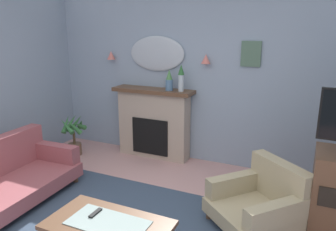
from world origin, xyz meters
TOP-DOWN VIEW (x-y plane):
  - wall_back at (0.00, 2.61)m, footprint 6.26×0.10m
  - fireplace at (-0.78, 2.39)m, footprint 1.36×0.36m
  - mantel_vase_centre at (-0.48, 2.36)m, footprint 0.12×0.12m
  - mantel_vase_left at (-0.28, 2.36)m, footprint 0.10×0.10m
  - wall_mirror at (-0.78, 2.53)m, footprint 0.96×0.06m
  - wall_sconce_left at (-1.63, 2.48)m, footprint 0.14×0.14m
  - wall_sconce_right at (0.07, 2.48)m, footprint 0.14×0.14m
  - framed_picture at (0.72, 2.54)m, footprint 0.28×0.03m
  - coffee_table at (0.07, -0.13)m, footprint 1.10×0.60m
  - tv_remote at (-0.11, -0.07)m, footprint 0.04×0.16m
  - floral_couch at (-1.74, 0.25)m, footprint 0.93×1.75m
  - armchair_by_coffee_table at (1.21, 1.06)m, footprint 1.14×1.14m
  - potted_plant_small_fern at (-2.03, 1.87)m, footprint 0.44×0.45m

SIDE VIEW (x-z plane):
  - armchair_by_coffee_table at x=1.21m, z-range -0.05..0.66m
  - floral_couch at x=-1.74m, z-range -0.06..0.70m
  - potted_plant_small_fern at x=-2.03m, z-range 0.02..0.72m
  - coffee_table at x=0.07m, z-range 0.16..0.61m
  - tv_remote at x=-0.11m, z-range 0.44..0.46m
  - fireplace at x=-0.78m, z-range -0.01..1.15m
  - mantel_vase_centre at x=-0.48m, z-range 1.15..1.48m
  - mantel_vase_left at x=-0.28m, z-range 1.18..1.60m
  - wall_back at x=0.00m, z-range 0.00..2.81m
  - wall_sconce_left at x=-1.63m, z-range 1.59..1.73m
  - wall_sconce_right at x=0.07m, z-range 1.59..1.73m
  - wall_mirror at x=-0.78m, z-range 1.43..1.99m
  - framed_picture at x=0.72m, z-range 1.57..1.93m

